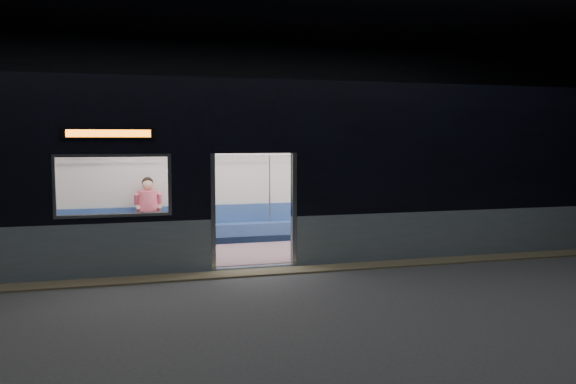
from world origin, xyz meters
name	(u,v)px	position (x,y,z in m)	size (l,w,h in m)	color
station_floor	(269,281)	(0.00, 0.00, -0.01)	(24.00, 14.00, 0.01)	#47494C
station_envelope	(268,52)	(0.00, 0.00, 3.66)	(24.00, 14.00, 5.00)	black
tactile_strip	(261,272)	(0.00, 0.55, 0.01)	(22.80, 0.50, 0.03)	#8C7F59
metro_car	(237,162)	(0.00, 2.54, 1.85)	(18.00, 3.04, 3.35)	#8C9DA8
passenger	(148,209)	(-1.70, 3.55, 0.84)	(0.44, 0.76, 1.46)	black
handbag	(149,216)	(-1.70, 3.30, 0.71)	(0.33, 0.28, 0.16)	black
transit_map	(341,173)	(2.75, 3.85, 1.51)	(1.10, 0.03, 0.72)	white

